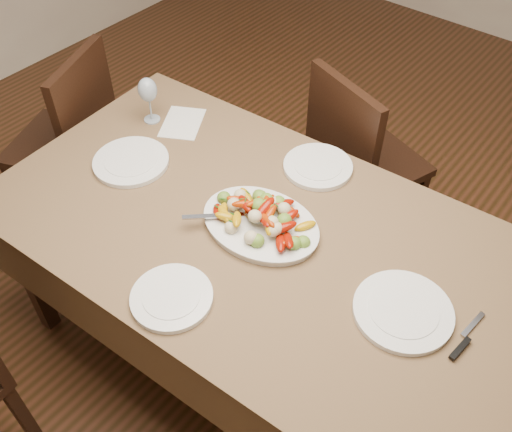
{
  "coord_description": "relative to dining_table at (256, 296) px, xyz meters",
  "views": [
    {
      "loc": [
        0.98,
        -1.23,
        2.15
      ],
      "look_at": [
        0.17,
        -0.23,
        0.82
      ],
      "focal_mm": 40.0,
      "sensor_mm": 36.0,
      "label": 1
    }
  ],
  "objects": [
    {
      "name": "roasted_vegetables",
      "position": [
        0.01,
        0.01,
        0.45
      ],
      "size": [
        0.34,
        0.24,
        0.09
      ],
      "primitive_type": null,
      "rotation": [
        0.0,
        0.0,
        0.06
      ],
      "color": "#820F02",
      "rests_on": "serving_platter"
    },
    {
      "name": "wine_glass",
      "position": [
        -0.71,
        0.2,
        0.48
      ],
      "size": [
        0.08,
        0.08,
        0.2
      ],
      "primitive_type": null,
      "color": "#8C99A5",
      "rests_on": "dining_table"
    },
    {
      "name": "dining_table",
      "position": [
        0.0,
        0.0,
        0.0
      ],
      "size": [
        1.9,
        1.15,
        0.76
      ],
      "primitive_type": "cube",
      "rotation": [
        0.0,
        0.0,
        0.06
      ],
      "color": "brown",
      "rests_on": "ground"
    },
    {
      "name": "plate_far",
      "position": [
        -0.01,
        0.38,
        0.39
      ],
      "size": [
        0.26,
        0.26,
        0.02
      ],
      "primitive_type": "cylinder",
      "color": "white",
      "rests_on": "dining_table"
    },
    {
      "name": "chair_far",
      "position": [
        -0.03,
        0.84,
        0.1
      ],
      "size": [
        0.53,
        0.53,
        0.95
      ],
      "primitive_type": null,
      "rotation": [
        0.0,
        0.0,
        2.81
      ],
      "color": "black",
      "rests_on": "ground"
    },
    {
      "name": "plate_left",
      "position": [
        -0.57,
        -0.03,
        0.39
      ],
      "size": [
        0.28,
        0.28,
        0.02
      ],
      "primitive_type": "cylinder",
      "color": "white",
      "rests_on": "dining_table"
    },
    {
      "name": "serving_spoon",
      "position": [
        -0.05,
        -0.03,
        0.43
      ],
      "size": [
        0.25,
        0.23,
        0.03
      ],
      "primitive_type": null,
      "rotation": [
        0.0,
        0.0,
        -0.72
      ],
      "color": "#9EA0A8",
      "rests_on": "serving_platter"
    },
    {
      "name": "table_knife",
      "position": [
        0.72,
        0.04,
        0.38
      ],
      "size": [
        0.04,
        0.2,
        0.01
      ],
      "primitive_type": null,
      "rotation": [
        0.0,
        0.0,
        -0.12
      ],
      "color": "#9EA0A8",
      "rests_on": "dining_table"
    },
    {
      "name": "plate_right",
      "position": [
        0.54,
        0.01,
        0.39
      ],
      "size": [
        0.29,
        0.29,
        0.02
      ],
      "primitive_type": "cylinder",
      "color": "white",
      "rests_on": "dining_table"
    },
    {
      "name": "plate_near",
      "position": [
        -0.01,
        -0.38,
        0.39
      ],
      "size": [
        0.25,
        0.25,
        0.02
      ],
      "primitive_type": "cylinder",
      "color": "white",
      "rests_on": "dining_table"
    },
    {
      "name": "serving_platter",
      "position": [
        0.01,
        0.01,
        0.39
      ],
      "size": [
        0.42,
        0.32,
        0.02
      ],
      "primitive_type": "ellipsoid",
      "rotation": [
        0.0,
        0.0,
        0.06
      ],
      "color": "white",
      "rests_on": "dining_table"
    },
    {
      "name": "chair_left",
      "position": [
        -1.22,
        0.05,
        0.1
      ],
      "size": [
        0.55,
        0.55,
        0.95
      ],
      "primitive_type": null,
      "rotation": [
        0.0,
        0.0,
        -1.18
      ],
      "color": "black",
      "rests_on": "ground"
    },
    {
      "name": "floor",
      "position": [
        -0.17,
        0.23,
        -0.38
      ],
      "size": [
        6.0,
        6.0,
        0.0
      ],
      "primitive_type": "plane",
      "color": "#3F2413",
      "rests_on": "ground"
    },
    {
      "name": "menu_card",
      "position": [
        -0.6,
        0.27,
        0.38
      ],
      "size": [
        0.23,
        0.26,
        0.0
      ],
      "primitive_type": "cube",
      "rotation": [
        0.0,
        0.0,
        0.51
      ],
      "color": "silver",
      "rests_on": "dining_table"
    }
  ]
}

